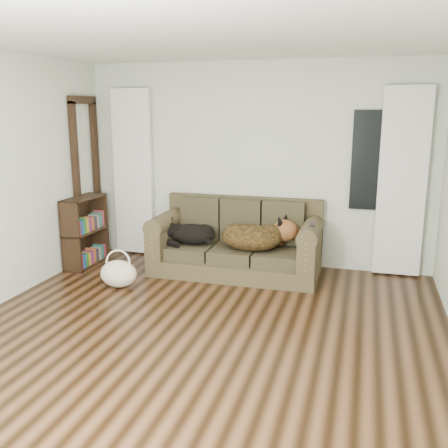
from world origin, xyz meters
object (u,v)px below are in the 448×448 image
(tote_bag, at_px, (119,273))
(sofa, at_px, (236,238))
(dog_black_lab, at_px, (190,233))
(bookshelf, at_px, (85,228))
(dog_shepherd, at_px, (255,238))

(tote_bag, bearing_deg, sofa, 36.56)
(dog_black_lab, bearing_deg, sofa, 13.14)
(tote_bag, height_order, bookshelf, bookshelf)
(dog_black_lab, bearing_deg, dog_shepherd, 5.16)
(dog_shepherd, distance_m, tote_bag, 1.66)
(dog_black_lab, relative_size, dog_shepherd, 0.79)
(sofa, bearing_deg, dog_black_lab, -174.26)
(dog_shepherd, height_order, bookshelf, bookshelf)
(dog_black_lab, xyz_separation_m, tote_bag, (-0.58, -0.81, -0.32))
(sofa, distance_m, bookshelf, 1.98)
(sofa, distance_m, tote_bag, 1.48)
(dog_black_lab, relative_size, bookshelf, 0.67)
(tote_bag, bearing_deg, dog_black_lab, 54.25)
(dog_black_lab, xyz_separation_m, bookshelf, (-1.38, -0.16, 0.02))
(sofa, relative_size, tote_bag, 4.73)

